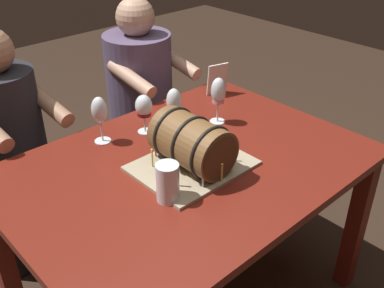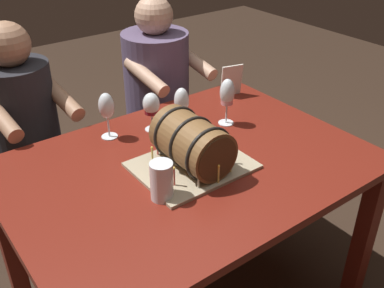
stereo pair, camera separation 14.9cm
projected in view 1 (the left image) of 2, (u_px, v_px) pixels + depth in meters
The scene contains 10 objects.
dining_table at pixel (188, 184), 1.78m from camera, with size 1.37×0.99×0.76m.
barrel_cake at pixel (192, 145), 1.65m from camera, with size 0.42×0.34×0.21m.
wine_glass_red at pixel (144, 108), 1.88m from camera, with size 0.07×0.07×0.17m.
wine_glass_empty at pixel (99, 111), 1.80m from camera, with size 0.07×0.07×0.20m.
wine_glass_rose at pixel (218, 93), 1.95m from camera, with size 0.07×0.07×0.21m.
wine_glass_amber at pixel (174, 103), 1.90m from camera, with size 0.07×0.07×0.19m.
beer_pint at pixel (168, 184), 1.50m from camera, with size 0.08×0.08×0.14m.
menu_card at pixel (217, 79), 2.24m from camera, with size 0.11×0.01×0.16m, color silver.
person_seated_left at pixel (17, 163), 2.13m from camera, with size 0.38×0.48×1.19m.
person_seated_right at pixel (142, 110), 2.55m from camera, with size 0.41×0.49×1.19m.
Camera 1 is at (-0.97, -1.08, 1.70)m, focal length 42.08 mm.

